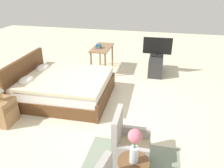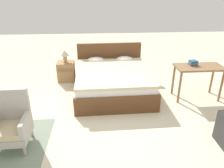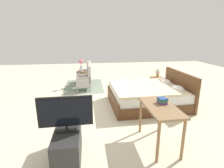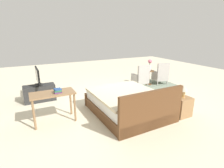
{
  "view_description": "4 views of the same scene",
  "coord_description": "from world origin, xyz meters",
  "views": [
    {
      "loc": [
        -4.05,
        -1.08,
        2.64
      ],
      "look_at": [
        0.04,
        -0.15,
        0.6
      ],
      "focal_mm": 35.0,
      "sensor_mm": 36.0,
      "label": 1
    },
    {
      "loc": [
        -0.14,
        -3.74,
        2.42
      ],
      "look_at": [
        0.15,
        0.28,
        0.56
      ],
      "focal_mm": 35.0,
      "sensor_mm": 36.0,
      "label": 2
    },
    {
      "loc": [
        4.84,
        -0.64,
        1.98
      ],
      "look_at": [
        -0.1,
        0.06,
        0.59
      ],
      "focal_mm": 28.0,
      "sensor_mm": 36.0,
      "label": 3
    },
    {
      "loc": [
        2.61,
        4.82,
        2.18
      ],
      "look_at": [
        0.16,
        -0.01,
        0.55
      ],
      "focal_mm": 28.0,
      "sensor_mm": 36.0,
      "label": 4
    }
  ],
  "objects": [
    {
      "name": "armchair_by_window_right",
      "position": [
        -1.52,
        -0.76,
        0.38
      ],
      "size": [
        0.55,
        0.55,
        0.92
      ],
      "color": "#ADA8A3",
      "rests_on": "floor_rug"
    },
    {
      "name": "bed",
      "position": [
        0.22,
        1.09,
        0.3
      ],
      "size": [
        1.79,
        2.12,
        0.96
      ],
      "color": "brown",
      "rests_on": "ground_plane"
    },
    {
      "name": "nightstand",
      "position": [
        -0.98,
        1.83,
        0.26
      ],
      "size": [
        0.44,
        0.41,
        0.53
      ],
      "color": "#997047",
      "rests_on": "ground_plane"
    },
    {
      "name": "vanity_desk",
      "position": [
        2.1,
        0.63,
        0.65
      ],
      "size": [
        1.04,
        0.52,
        0.77
      ],
      "color": "#8E6B47",
      "rests_on": "ground_plane"
    },
    {
      "name": "book_stack",
      "position": [
        1.98,
        0.7,
        0.82
      ],
      "size": [
        0.18,
        0.17,
        0.11
      ],
      "color": "#66387A",
      "rests_on": "vanity_desk"
    },
    {
      "name": "flower_vase",
      "position": [
        -2.05,
        -0.89,
        0.9
      ],
      "size": [
        0.17,
        0.17,
        0.48
      ],
      "color": "silver",
      "rests_on": "side_table"
    },
    {
      "name": "tv_stand",
      "position": [
        2.3,
        -1.0,
        0.27
      ],
      "size": [
        0.96,
        0.4,
        0.53
      ],
      "color": "#2D2D2D",
      "rests_on": "ground_plane"
    },
    {
      "name": "tv_flatscreen",
      "position": [
        2.3,
        -1.0,
        0.83
      ],
      "size": [
        0.21,
        0.83,
        0.56
      ],
      "color": "black",
      "rests_on": "tv_stand"
    },
    {
      "name": "ground_plane",
      "position": [
        0.0,
        0.0,
        0.0
      ],
      "size": [
        16.0,
        16.0,
        0.0
      ],
      "primitive_type": "plane",
      "color": "beige"
    }
  ]
}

